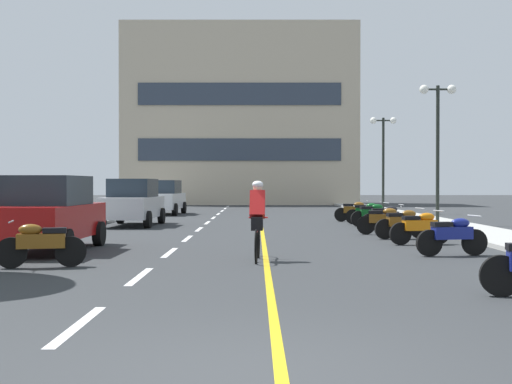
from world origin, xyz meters
name	(u,v)px	position (x,y,z in m)	size (l,w,h in m)	color
ground_plane	(252,224)	(0.00, 21.00, 0.00)	(140.00, 140.00, 0.00)	#2D3033
curb_left	(92,219)	(-7.20, 24.00, 0.06)	(2.40, 72.00, 0.12)	#A8A8A3
curb_right	(412,219)	(7.20, 24.00, 0.06)	(2.40, 72.00, 0.12)	#A8A8A3
lane_dash_0	(75,325)	(-2.00, 2.00, 0.00)	(0.14, 2.20, 0.01)	silver
lane_dash_1	(137,276)	(-2.00, 6.00, 0.00)	(0.14, 2.20, 0.01)	silver
lane_dash_2	(167,253)	(-2.00, 10.00, 0.00)	(0.14, 2.20, 0.01)	silver
lane_dash_3	(184,239)	(-2.00, 14.00, 0.00)	(0.14, 2.20, 0.01)	silver
lane_dash_4	(196,229)	(-2.00, 18.00, 0.00)	(0.14, 2.20, 0.01)	silver
lane_dash_5	(204,223)	(-2.00, 22.00, 0.00)	(0.14, 2.20, 0.01)	silver
lane_dash_6	(211,218)	(-2.00, 26.00, 0.00)	(0.14, 2.20, 0.01)	silver
lane_dash_7	(215,214)	(-2.00, 30.00, 0.00)	(0.14, 2.20, 0.01)	silver
lane_dash_8	(219,211)	(-2.00, 34.00, 0.00)	(0.14, 2.20, 0.01)	silver
lane_dash_9	(222,208)	(-2.00, 38.00, 0.00)	(0.14, 2.20, 0.01)	silver
lane_dash_10	(225,206)	(-2.00, 42.00, 0.00)	(0.14, 2.20, 0.01)	silver
lane_dash_11	(227,205)	(-2.00, 46.00, 0.00)	(0.14, 2.20, 0.01)	silver
centre_line_yellow	(258,220)	(0.25, 24.00, 0.00)	(0.12, 66.00, 0.01)	gold
office_building	(238,117)	(-1.22, 48.72, 7.10)	(18.52, 7.56, 14.20)	#BCAD93
street_lamp_mid	(435,123)	(7.26, 20.68, 4.07)	(1.46, 0.36, 5.44)	black
street_lamp_far	(380,143)	(7.07, 30.87, 3.91)	(1.46, 0.36, 5.19)	black
parked_car_near	(46,213)	(-4.97, 10.36, 0.92)	(2.00, 4.24, 1.82)	black
parked_car_mid	(130,202)	(-4.74, 20.05, 0.92)	(2.05, 4.26, 1.82)	black
parked_car_far	(161,197)	(-4.87, 29.44, 0.92)	(2.09, 4.28, 1.82)	black
motorcycle_1	(37,243)	(-4.14, 7.21, 0.47)	(1.68, 0.66, 0.92)	black
motorcycle_2	(449,235)	(4.46, 9.29, 0.47)	(1.69, 0.62, 0.92)	black
motorcycle_3	(417,227)	(4.43, 12.05, 0.47)	(1.69, 0.63, 0.92)	black
motorcycle_4	(400,223)	(4.36, 13.86, 0.47)	(1.69, 0.62, 0.92)	black
motorcycle_5	(381,220)	(4.12, 15.48, 0.47)	(1.69, 0.61, 0.92)	black
motorcycle_6	(383,217)	(4.56, 17.36, 0.47)	(1.70, 0.60, 0.92)	black
motorcycle_7	(370,214)	(4.49, 19.55, 0.47)	(1.69, 0.60, 0.92)	black
motorcycle_8	(364,212)	(4.51, 20.97, 0.47)	(1.70, 0.60, 0.92)	black
motorcycle_9	(351,211)	(4.27, 22.74, 0.47)	(1.70, 0.60, 0.92)	black
cyclist_rider	(254,219)	(0.07, 8.43, 0.89)	(0.42, 1.77, 1.71)	black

